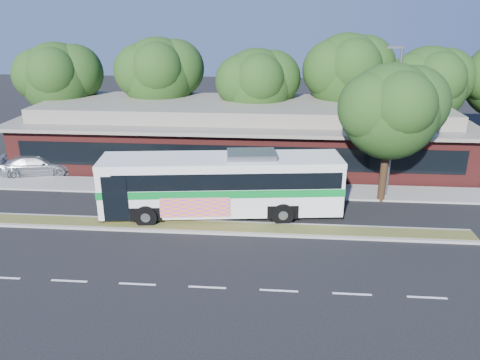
{
  "coord_description": "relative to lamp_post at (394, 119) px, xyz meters",
  "views": [
    {
      "loc": [
        2.76,
        -21.72,
        10.99
      ],
      "look_at": [
        0.74,
        2.77,
        2.0
      ],
      "focal_mm": 35.0,
      "sensor_mm": 36.0,
      "label": 1
    }
  ],
  "objects": [
    {
      "name": "lamp_post",
      "position": [
        0.0,
        0.0,
        0.0
      ],
      "size": [
        0.93,
        0.18,
        9.07
      ],
      "color": "slate",
      "rests_on": "ground"
    },
    {
      "name": "sedan",
      "position": [
        -23.57,
        2.25,
        -4.18
      ],
      "size": [
        5.33,
        3.26,
        1.44
      ],
      "primitive_type": "imported",
      "rotation": [
        0.0,
        0.0,
        1.84
      ],
      "color": "#B4B8BC",
      "rests_on": "ground"
    },
    {
      "name": "plaza_building",
      "position": [
        -9.56,
        6.99,
        -2.77
      ],
      "size": [
        33.2,
        11.2,
        4.45
      ],
      "color": "#541C1A",
      "rests_on": "ground"
    },
    {
      "name": "tree_bg_d",
      "position": [
        -1.12,
        10.15,
        1.52
      ],
      "size": [
        6.91,
        6.2,
        9.37
      ],
      "color": "black",
      "rests_on": "ground"
    },
    {
      "name": "tree_bg_c",
      "position": [
        -8.16,
        9.13,
        0.69
      ],
      "size": [
        6.24,
        5.6,
        8.26
      ],
      "color": "black",
      "rests_on": "ground"
    },
    {
      "name": "ground",
      "position": [
        -9.56,
        -6.0,
        -4.9
      ],
      "size": [
        120.0,
        120.0,
        0.0
      ],
      "primitive_type": "plane",
      "color": "black",
      "rests_on": "ground"
    },
    {
      "name": "tree_bg_e",
      "position": [
        4.85,
        9.14,
        0.84
      ],
      "size": [
        6.47,
        5.8,
        8.5
      ],
      "color": "black",
      "rests_on": "ground"
    },
    {
      "name": "sidewalk",
      "position": [
        -9.56,
        0.4,
        -4.84
      ],
      "size": [
        44.0,
        2.6,
        0.12
      ],
      "primitive_type": "cube",
      "color": "gray",
      "rests_on": "ground"
    },
    {
      "name": "transit_bus",
      "position": [
        -9.76,
        -3.59,
        -2.84
      ],
      "size": [
        13.46,
        4.43,
        3.71
      ],
      "rotation": [
        0.0,
        0.0,
        0.12
      ],
      "color": "white",
      "rests_on": "ground"
    },
    {
      "name": "median_strip",
      "position": [
        -9.56,
        -5.4,
        -4.83
      ],
      "size": [
        26.0,
        1.1,
        0.15
      ],
      "primitive_type": "cube",
      "color": "#474B20",
      "rests_on": "ground"
    },
    {
      "name": "tree_bg_b",
      "position": [
        -16.13,
        10.14,
        1.24
      ],
      "size": [
        6.69,
        6.0,
        9.0
      ],
      "color": "black",
      "rests_on": "ground"
    },
    {
      "name": "sidewalk_tree",
      "position": [
        -0.01,
        -0.57,
        0.72
      ],
      "size": [
        6.13,
        5.5,
        8.25
      ],
      "color": "black",
      "rests_on": "ground"
    },
    {
      "name": "tree_bg_a",
      "position": [
        -24.15,
        9.14,
        0.97
      ],
      "size": [
        6.47,
        5.8,
        8.63
      ],
      "color": "black",
      "rests_on": "ground"
    }
  ]
}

